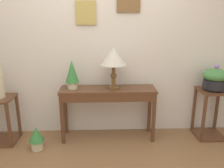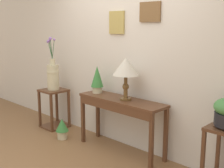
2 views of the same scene
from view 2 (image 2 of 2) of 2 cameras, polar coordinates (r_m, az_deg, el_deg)
back_wall_with_art at (r=4.07m, az=3.18°, el=7.28°), size 9.00×0.13×2.80m
console_table at (r=3.91m, az=1.54°, el=-4.44°), size 1.29×0.36×0.73m
table_lamp at (r=3.77m, az=2.67°, el=3.07°), size 0.34×0.34×0.55m
potted_plant_on_console at (r=4.19m, az=-2.86°, el=1.06°), size 0.18×0.18×0.39m
pedestal_stand_left at (r=5.03m, az=-11.01°, el=-4.62°), size 0.39×0.39×0.64m
flower_vase_tall_left at (r=4.91m, az=-11.26°, el=1.85°), size 0.24×0.20×0.85m
potted_plant_floor at (r=4.54m, az=-9.53°, el=-8.27°), size 0.19×0.19×0.31m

